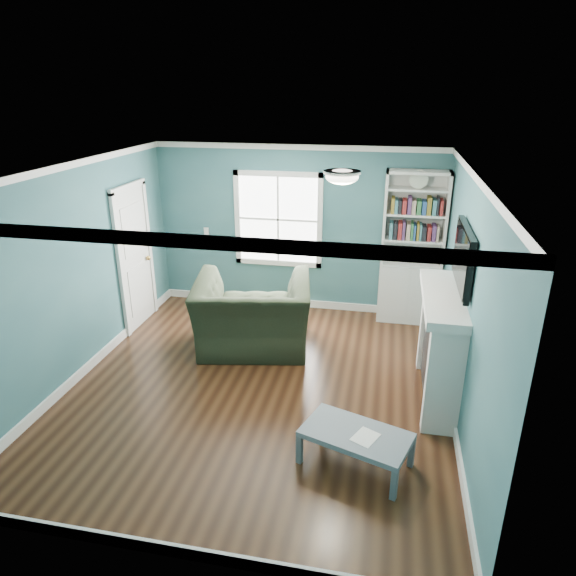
# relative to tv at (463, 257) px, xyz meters

# --- Properties ---
(floor) EXTENTS (5.00, 5.00, 0.00)m
(floor) POSITION_rel_tv_xyz_m (-2.20, -0.20, -1.72)
(floor) COLOR black
(floor) RESTS_ON ground
(room_walls) EXTENTS (5.00, 5.00, 5.00)m
(room_walls) POSITION_rel_tv_xyz_m (-2.20, -0.20, -0.14)
(room_walls) COLOR #2C5A65
(room_walls) RESTS_ON ground
(trim) EXTENTS (4.50, 5.00, 2.60)m
(trim) POSITION_rel_tv_xyz_m (-2.20, -0.20, -0.49)
(trim) COLOR white
(trim) RESTS_ON ground
(window) EXTENTS (1.40, 0.06, 1.50)m
(window) POSITION_rel_tv_xyz_m (-2.50, 2.29, -0.27)
(window) COLOR white
(window) RESTS_ON room_walls
(bookshelf) EXTENTS (0.90, 0.35, 2.31)m
(bookshelf) POSITION_rel_tv_xyz_m (-0.43, 2.10, -0.80)
(bookshelf) COLOR silver
(bookshelf) RESTS_ON ground
(fireplace) EXTENTS (0.44, 1.58, 1.30)m
(fireplace) POSITION_rel_tv_xyz_m (-0.12, 0.00, -1.09)
(fireplace) COLOR black
(fireplace) RESTS_ON ground
(tv) EXTENTS (0.06, 1.10, 0.65)m
(tv) POSITION_rel_tv_xyz_m (0.00, 0.00, 0.00)
(tv) COLOR black
(tv) RESTS_ON fireplace
(door) EXTENTS (0.12, 0.98, 2.17)m
(door) POSITION_rel_tv_xyz_m (-4.42, 1.20, -0.65)
(door) COLOR silver
(door) RESTS_ON ground
(ceiling_fixture) EXTENTS (0.38, 0.38, 0.15)m
(ceiling_fixture) POSITION_rel_tv_xyz_m (-1.30, -0.10, 0.82)
(ceiling_fixture) COLOR white
(ceiling_fixture) RESTS_ON room_walls
(light_switch) EXTENTS (0.08, 0.01, 0.12)m
(light_switch) POSITION_rel_tv_xyz_m (-3.70, 2.28, -0.52)
(light_switch) COLOR white
(light_switch) RESTS_ON room_walls
(recliner) EXTENTS (1.68, 1.25, 1.34)m
(recliner) POSITION_rel_tv_xyz_m (-2.52, 0.74, -1.06)
(recliner) COLOR black
(recliner) RESTS_ON ground
(coffee_table) EXTENTS (1.12, 0.84, 0.36)m
(coffee_table) POSITION_rel_tv_xyz_m (-0.95, -1.36, -1.41)
(coffee_table) COLOR #535B64
(coffee_table) RESTS_ON ground
(paper_sheet) EXTENTS (0.29, 0.32, 0.00)m
(paper_sheet) POSITION_rel_tv_xyz_m (-0.87, -1.41, -1.36)
(paper_sheet) COLOR white
(paper_sheet) RESTS_ON coffee_table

